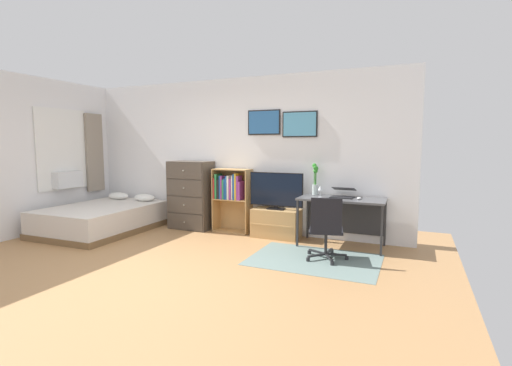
{
  "coord_description": "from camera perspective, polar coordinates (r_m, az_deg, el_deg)",
  "views": [
    {
      "loc": [
        3.0,
        -3.44,
        1.55
      ],
      "look_at": [
        0.83,
        1.5,
        0.97
      ],
      "focal_mm": 25.67,
      "sensor_mm": 36.0,
      "label": 1
    }
  ],
  "objects": [
    {
      "name": "desk",
      "position": [
        5.75,
        13.37,
        -3.48
      ],
      "size": [
        1.27,
        0.63,
        0.74
      ],
      "color": "#4C4C4F",
      "rests_on": "ground_plane"
    },
    {
      "name": "tv_stand",
      "position": [
        6.13,
        3.19,
        -6.27
      ],
      "size": [
        0.79,
        0.41,
        0.47
      ],
      "color": "tan",
      "rests_on": "ground_plane"
    },
    {
      "name": "area_rug",
      "position": [
        5.08,
        9.06,
        -11.7
      ],
      "size": [
        1.7,
        1.2,
        0.01
      ],
      "primitive_type": "cube",
      "color": "slate",
      "rests_on": "ground_plane"
    },
    {
      "name": "bed",
      "position": [
        7.13,
        -22.71,
        -5.03
      ],
      "size": [
        1.53,
        2.06,
        0.58
      ],
      "rotation": [
        0.0,
        0.0,
        0.03
      ],
      "color": "brown",
      "rests_on": "ground_plane"
    },
    {
      "name": "laptop",
      "position": [
        5.74,
        13.39,
        -1.57
      ],
      "size": [
        0.36,
        0.38,
        0.15
      ],
      "rotation": [
        0.0,
        0.0,
        -0.04
      ],
      "color": "black",
      "rests_on": "desk"
    },
    {
      "name": "dresser",
      "position": [
        6.81,
        -10.1,
        -1.86
      ],
      "size": [
        0.78,
        0.46,
        1.24
      ],
      "color": "#4C4238",
      "rests_on": "ground_plane"
    },
    {
      "name": "wine_glass",
      "position": [
        5.66,
        9.99,
        -0.84
      ],
      "size": [
        0.07,
        0.07,
        0.18
      ],
      "color": "silver",
      "rests_on": "desk"
    },
    {
      "name": "ground_plane",
      "position": [
        4.82,
        -16.85,
        -12.91
      ],
      "size": [
        7.2,
        7.2,
        0.0
      ],
      "primitive_type": "plane",
      "color": "#A87A4C"
    },
    {
      "name": "computer_mouse",
      "position": [
        5.58,
        15.76,
        -2.3
      ],
      "size": [
        0.06,
        0.1,
        0.03
      ],
      "primitive_type": "ellipsoid",
      "color": "silver",
      "rests_on": "desk"
    },
    {
      "name": "office_chair",
      "position": [
        4.95,
        10.87,
        -6.76
      ],
      "size": [
        0.58,
        0.57,
        0.86
      ],
      "rotation": [
        0.0,
        0.0,
        0.22
      ],
      "color": "#232326",
      "rests_on": "ground_plane"
    },
    {
      "name": "wall_back_with_posters",
      "position": [
        6.59,
        -3.26,
        4.41
      ],
      "size": [
        6.12,
        0.09,
        2.7
      ],
      "color": "white",
      "rests_on": "ground_plane"
    },
    {
      "name": "television",
      "position": [
        6.02,
        3.14,
        -1.24
      ],
      "size": [
        0.92,
        0.16,
        0.61
      ],
      "color": "black",
      "rests_on": "tv_stand"
    },
    {
      "name": "bamboo_vase",
      "position": [
        5.92,
        9.21,
        0.66
      ],
      "size": [
        0.1,
        0.09,
        0.5
      ],
      "color": "silver",
      "rests_on": "desk"
    },
    {
      "name": "bookshelf",
      "position": [
        6.45,
        -3.96,
        -1.66
      ],
      "size": [
        0.67,
        0.3,
        1.12
      ],
      "color": "tan",
      "rests_on": "ground_plane"
    }
  ]
}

